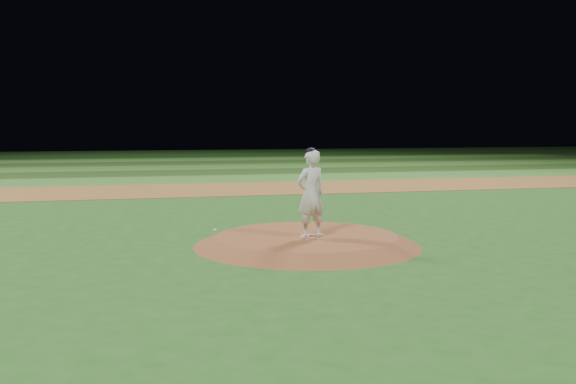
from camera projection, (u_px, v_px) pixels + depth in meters
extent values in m
plane|color=#24571C|center=(307.00, 245.00, 15.58)|extent=(120.00, 120.00, 0.00)
cube|color=brown|center=(227.00, 189.00, 29.12)|extent=(70.00, 6.00, 0.02)
cube|color=#387229|center=(213.00, 179.00, 34.44)|extent=(70.00, 5.00, 0.02)
cube|color=#204315|center=(203.00, 172.00, 39.28)|extent=(70.00, 5.00, 0.02)
cube|color=#376B27|center=(195.00, 167.00, 44.12)|extent=(70.00, 5.00, 0.02)
cube|color=#224B18|center=(189.00, 163.00, 48.95)|extent=(70.00, 5.00, 0.02)
cube|color=#417B2D|center=(184.00, 160.00, 53.79)|extent=(70.00, 5.00, 0.02)
cube|color=#1A4917|center=(180.00, 157.00, 58.63)|extent=(70.00, 5.00, 0.02)
cone|color=brown|center=(307.00, 240.00, 15.57)|extent=(5.50, 5.50, 0.25)
cube|color=silver|center=(313.00, 235.00, 15.51)|extent=(0.55, 0.22, 0.03)
ellipsoid|color=silver|center=(215.00, 230.00, 16.14)|extent=(0.11, 0.11, 0.06)
imported|color=silver|center=(311.00, 194.00, 15.13)|extent=(0.88, 0.72, 2.08)
ellipsoid|color=black|center=(311.00, 151.00, 15.02)|extent=(0.22, 0.22, 0.15)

